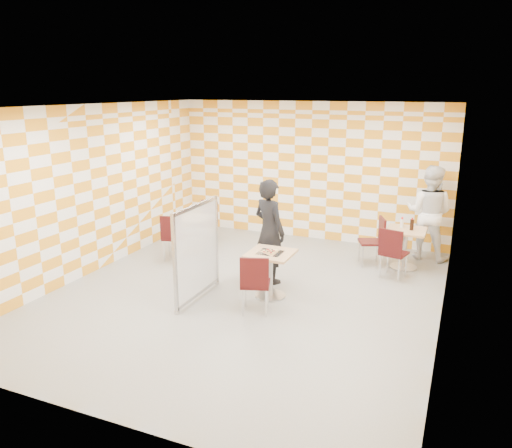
{
  "coord_description": "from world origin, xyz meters",
  "views": [
    {
      "loc": [
        3.11,
        -6.92,
        3.26
      ],
      "look_at": [
        0.1,
        0.2,
        1.15
      ],
      "focal_mm": 35.0,
      "sensor_mm": 36.0,
      "label": 1
    }
  ],
  "objects_px": {
    "chair_main_front": "(255,280)",
    "man_dark": "(269,231)",
    "partition": "(197,251)",
    "chair_second_side": "(376,237)",
    "chair_empty_far": "(207,219)",
    "soda_bottle": "(412,225)",
    "chair_empty_near": "(173,234)",
    "man_white": "(429,213)",
    "chair_second_front": "(392,250)",
    "main_table": "(270,267)",
    "second_table": "(405,242)",
    "empty_table": "(192,228)",
    "sport_bottle": "(402,223)"
  },
  "relations": [
    {
      "from": "empty_table",
      "to": "chair_second_side",
      "type": "distance_m",
      "value": 3.65
    },
    {
      "from": "second_table",
      "to": "chair_empty_far",
      "type": "xyz_separation_m",
      "value": [
        -4.13,
        -0.07,
        0.04
      ]
    },
    {
      "from": "chair_second_side",
      "to": "chair_empty_far",
      "type": "xyz_separation_m",
      "value": [
        -3.59,
        -0.04,
        0.0
      ]
    },
    {
      "from": "main_table",
      "to": "chair_empty_near",
      "type": "xyz_separation_m",
      "value": [
        -2.36,
        0.87,
        0.04
      ]
    },
    {
      "from": "main_table",
      "to": "chair_second_front",
      "type": "xyz_separation_m",
      "value": [
        1.68,
        1.55,
        0.04
      ]
    },
    {
      "from": "chair_second_front",
      "to": "sport_bottle",
      "type": "height_order",
      "value": "sport_bottle"
    },
    {
      "from": "empty_table",
      "to": "chair_second_front",
      "type": "xyz_separation_m",
      "value": [
        3.97,
        0.07,
        0.04
      ]
    },
    {
      "from": "main_table",
      "to": "partition",
      "type": "bearing_deg",
      "value": -153.95
    },
    {
      "from": "partition",
      "to": "soda_bottle",
      "type": "distance_m",
      "value": 4.01
    },
    {
      "from": "partition",
      "to": "man_white",
      "type": "relative_size",
      "value": 0.84
    },
    {
      "from": "chair_second_side",
      "to": "man_white",
      "type": "height_order",
      "value": "man_white"
    },
    {
      "from": "chair_second_side",
      "to": "soda_bottle",
      "type": "bearing_deg",
      "value": 2.16
    },
    {
      "from": "sport_bottle",
      "to": "chair_second_front",
      "type": "bearing_deg",
      "value": -93.22
    },
    {
      "from": "second_table",
      "to": "chair_main_front",
      "type": "height_order",
      "value": "chair_main_front"
    },
    {
      "from": "chair_second_front",
      "to": "chair_empty_near",
      "type": "bearing_deg",
      "value": -170.52
    },
    {
      "from": "second_table",
      "to": "empty_table",
      "type": "relative_size",
      "value": 1.0
    },
    {
      "from": "chair_second_front",
      "to": "man_dark",
      "type": "xyz_separation_m",
      "value": [
        -1.95,
        -0.92,
        0.36
      ]
    },
    {
      "from": "main_table",
      "to": "chair_second_front",
      "type": "height_order",
      "value": "chair_second_front"
    },
    {
      "from": "main_table",
      "to": "chair_empty_far",
      "type": "xyz_separation_m",
      "value": [
        -2.31,
        2.15,
        0.04
      ]
    },
    {
      "from": "chair_second_side",
      "to": "soda_bottle",
      "type": "height_order",
      "value": "soda_bottle"
    },
    {
      "from": "main_table",
      "to": "second_table",
      "type": "height_order",
      "value": "same"
    },
    {
      "from": "chair_main_front",
      "to": "sport_bottle",
      "type": "bearing_deg",
      "value": 60.84
    },
    {
      "from": "main_table",
      "to": "chair_empty_far",
      "type": "distance_m",
      "value": 3.15
    },
    {
      "from": "chair_empty_far",
      "to": "partition",
      "type": "bearing_deg",
      "value": -64.44
    },
    {
      "from": "partition",
      "to": "empty_table",
      "type": "bearing_deg",
      "value": 122.29
    },
    {
      "from": "chair_empty_far",
      "to": "soda_bottle",
      "type": "distance_m",
      "value": 4.23
    },
    {
      "from": "chair_main_front",
      "to": "chair_second_side",
      "type": "relative_size",
      "value": 1.0
    },
    {
      "from": "chair_second_front",
      "to": "chair_empty_far",
      "type": "height_order",
      "value": "same"
    },
    {
      "from": "chair_empty_near",
      "to": "man_white",
      "type": "bearing_deg",
      "value": 25.12
    },
    {
      "from": "chair_main_front",
      "to": "partition",
      "type": "height_order",
      "value": "partition"
    },
    {
      "from": "man_dark",
      "to": "soda_bottle",
      "type": "height_order",
      "value": "man_dark"
    },
    {
      "from": "chair_empty_near",
      "to": "partition",
      "type": "relative_size",
      "value": 0.6
    },
    {
      "from": "chair_main_front",
      "to": "man_dark",
      "type": "xyz_separation_m",
      "value": [
        -0.3,
        1.34,
        0.36
      ]
    },
    {
      "from": "partition",
      "to": "soda_bottle",
      "type": "relative_size",
      "value": 6.74
    },
    {
      "from": "chair_second_side",
      "to": "man_dark",
      "type": "relative_size",
      "value": 0.51
    },
    {
      "from": "chair_second_front",
      "to": "soda_bottle",
      "type": "xyz_separation_m",
      "value": [
        0.23,
        0.66,
        0.31
      ]
    },
    {
      "from": "chair_main_front",
      "to": "chair_empty_near",
      "type": "relative_size",
      "value": 1.0
    },
    {
      "from": "empty_table",
      "to": "man_white",
      "type": "relative_size",
      "value": 0.41
    },
    {
      "from": "empty_table",
      "to": "man_white",
      "type": "xyz_separation_m",
      "value": [
        4.44,
        1.51,
        0.42
      ]
    },
    {
      "from": "partition",
      "to": "man_dark",
      "type": "xyz_separation_m",
      "value": [
        0.77,
        1.14,
        0.11
      ]
    },
    {
      "from": "chair_second_front",
      "to": "partition",
      "type": "bearing_deg",
      "value": -142.89
    },
    {
      "from": "second_table",
      "to": "chair_empty_far",
      "type": "relative_size",
      "value": 0.81
    },
    {
      "from": "second_table",
      "to": "soda_bottle",
      "type": "xyz_separation_m",
      "value": [
        0.09,
        -0.01,
        0.34
      ]
    },
    {
      "from": "chair_empty_near",
      "to": "soda_bottle",
      "type": "bearing_deg",
      "value": 17.36
    },
    {
      "from": "chair_main_front",
      "to": "partition",
      "type": "xyz_separation_m",
      "value": [
        -1.07,
        0.2,
        0.25
      ]
    },
    {
      "from": "chair_main_front",
      "to": "chair_empty_far",
      "type": "bearing_deg",
      "value": 129.38
    },
    {
      "from": "chair_second_front",
      "to": "man_white",
      "type": "relative_size",
      "value": 0.5
    },
    {
      "from": "chair_main_front",
      "to": "man_dark",
      "type": "relative_size",
      "value": 0.51
    },
    {
      "from": "partition",
      "to": "soda_bottle",
      "type": "bearing_deg",
      "value": 42.64
    },
    {
      "from": "chair_second_front",
      "to": "chair_empty_near",
      "type": "distance_m",
      "value": 4.09
    }
  ]
}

